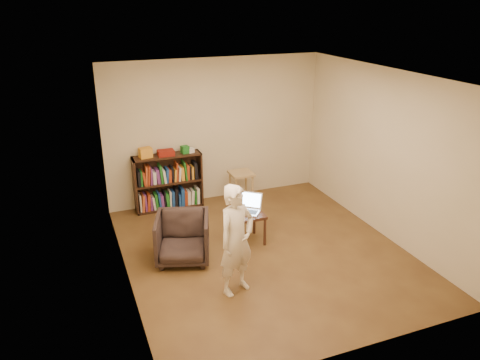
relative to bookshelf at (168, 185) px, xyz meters
name	(u,v)px	position (x,y,z in m)	size (l,w,h in m)	color
floor	(265,252)	(0.95, -2.09, -0.44)	(4.50, 4.50, 0.00)	#4B3018
ceiling	(268,76)	(0.95, -2.09, 2.16)	(4.50, 4.50, 0.00)	white
wall_back	(215,131)	(0.95, 0.16, 0.86)	(4.00, 4.00, 0.00)	beige
wall_left	(120,191)	(-1.05, -2.09, 0.86)	(4.50, 4.50, 0.00)	beige
wall_right	(385,154)	(2.95, -2.09, 0.86)	(4.50, 4.50, 0.00)	beige
bookshelf	(168,185)	(0.00, 0.00, 0.00)	(1.20, 0.30, 1.00)	black
box_yellow	(146,153)	(-0.36, -0.02, 0.65)	(0.21, 0.15, 0.17)	orange
red_cloth	(166,153)	(-0.01, -0.03, 0.61)	(0.28, 0.20, 0.09)	maroon
box_green	(185,150)	(0.33, -0.02, 0.62)	(0.13, 0.13, 0.13)	#1D6D20
box_white	(191,150)	(0.43, -0.03, 0.60)	(0.10, 0.10, 0.08)	silver
stool	(241,178)	(1.30, -0.25, 0.03)	(0.41, 0.41, 0.59)	tan
armchair	(183,238)	(-0.23, -1.85, -0.09)	(0.74, 0.76, 0.69)	#312620
side_table	(247,218)	(0.84, -1.69, -0.04)	(0.47, 0.47, 0.48)	black
laptop	(248,207)	(0.88, -1.61, 0.10)	(0.50, 0.50, 0.26)	silver
person	(236,240)	(0.22, -2.84, 0.29)	(0.54, 0.35, 1.47)	beige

